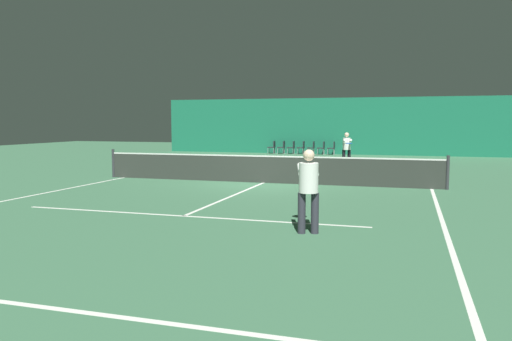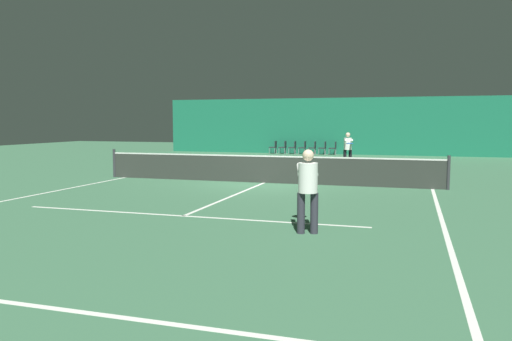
{
  "view_description": "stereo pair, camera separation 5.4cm",
  "coord_description": "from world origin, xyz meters",
  "px_view_note": "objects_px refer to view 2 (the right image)",
  "views": [
    {
      "loc": [
        4.78,
        -16.44,
        2.1
      ],
      "look_at": [
        1.2,
        -4.8,
        0.91
      ],
      "focal_mm": 35.0,
      "sensor_mm": 36.0,
      "label": 1
    },
    {
      "loc": [
        4.83,
        -16.42,
        2.1
      ],
      "look_at": [
        1.2,
        -4.8,
        0.91
      ],
      "focal_mm": 35.0,
      "sensor_mm": 36.0,
      "label": 2
    }
  ],
  "objects_px": {
    "courtside_chair_1": "(284,146)",
    "courtside_chair_5": "(323,147)",
    "player_near": "(308,185)",
    "courtside_chair_2": "(293,147)",
    "player_far": "(348,147)",
    "tennis_net": "(264,168)",
    "courtside_chair_3": "(303,147)",
    "courtside_chair_6": "(334,147)",
    "courtside_chair_4": "(313,147)",
    "courtside_chair_0": "(274,146)"
  },
  "relations": [
    {
      "from": "tennis_net",
      "to": "courtside_chair_3",
      "type": "xyz_separation_m",
      "value": [
        -1.89,
        15.44,
        -0.03
      ]
    },
    {
      "from": "tennis_net",
      "to": "courtside_chair_5",
      "type": "distance_m",
      "value": 15.46
    },
    {
      "from": "player_near",
      "to": "courtside_chair_1",
      "type": "height_order",
      "value": "player_near"
    },
    {
      "from": "courtside_chair_6",
      "to": "tennis_net",
      "type": "bearing_deg",
      "value": -0.31
    },
    {
      "from": "player_near",
      "to": "courtside_chair_2",
      "type": "bearing_deg",
      "value": -1.52
    },
    {
      "from": "tennis_net",
      "to": "courtside_chair_4",
      "type": "bearing_deg",
      "value": 94.57
    },
    {
      "from": "player_near",
      "to": "courtside_chair_6",
      "type": "distance_m",
      "value": 22.89
    },
    {
      "from": "player_near",
      "to": "player_far",
      "type": "height_order",
      "value": "player_far"
    },
    {
      "from": "tennis_net",
      "to": "courtside_chair_4",
      "type": "distance_m",
      "value": 15.49
    },
    {
      "from": "player_far",
      "to": "courtside_chair_0",
      "type": "xyz_separation_m",
      "value": [
        -5.84,
        8.13,
        -0.45
      ]
    },
    {
      "from": "player_near",
      "to": "courtside_chair_2",
      "type": "relative_size",
      "value": 1.89
    },
    {
      "from": "player_near",
      "to": "courtside_chair_4",
      "type": "relative_size",
      "value": 1.89
    },
    {
      "from": "courtside_chair_0",
      "to": "courtside_chair_2",
      "type": "bearing_deg",
      "value": 90.0
    },
    {
      "from": "tennis_net",
      "to": "courtside_chair_1",
      "type": "relative_size",
      "value": 14.29
    },
    {
      "from": "player_far",
      "to": "courtside_chair_6",
      "type": "distance_m",
      "value": 8.36
    },
    {
      "from": "tennis_net",
      "to": "player_near",
      "type": "xyz_separation_m",
      "value": [
        2.99,
        -7.25,
        0.42
      ]
    },
    {
      "from": "courtside_chair_2",
      "to": "tennis_net",
      "type": "bearing_deg",
      "value": 9.39
    },
    {
      "from": "courtside_chair_0",
      "to": "courtside_chair_2",
      "type": "relative_size",
      "value": 1.0
    },
    {
      "from": "player_near",
      "to": "courtside_chair_4",
      "type": "distance_m",
      "value": 23.09
    },
    {
      "from": "courtside_chair_0",
      "to": "courtside_chair_6",
      "type": "distance_m",
      "value": 3.96
    },
    {
      "from": "courtside_chair_2",
      "to": "courtside_chair_3",
      "type": "height_order",
      "value": "same"
    },
    {
      "from": "courtside_chair_4",
      "to": "courtside_chair_5",
      "type": "height_order",
      "value": "same"
    },
    {
      "from": "courtside_chair_0",
      "to": "player_far",
      "type": "bearing_deg",
      "value": 35.67
    },
    {
      "from": "courtside_chair_4",
      "to": "courtside_chair_5",
      "type": "bearing_deg",
      "value": 90.0
    },
    {
      "from": "courtside_chair_0",
      "to": "courtside_chair_1",
      "type": "xyz_separation_m",
      "value": [
        0.66,
        0.0,
        0.0
      ]
    },
    {
      "from": "courtside_chair_3",
      "to": "courtside_chair_6",
      "type": "xyz_separation_m",
      "value": [
        1.98,
        0.0,
        0.0
      ]
    },
    {
      "from": "player_near",
      "to": "courtside_chair_2",
      "type": "distance_m",
      "value": 23.37
    },
    {
      "from": "player_far",
      "to": "tennis_net",
      "type": "bearing_deg",
      "value": -27.24
    },
    {
      "from": "courtside_chair_3",
      "to": "courtside_chair_4",
      "type": "xyz_separation_m",
      "value": [
        0.66,
        0.0,
        0.0
      ]
    },
    {
      "from": "player_far",
      "to": "courtside_chair_5",
      "type": "relative_size",
      "value": 1.91
    },
    {
      "from": "courtside_chair_2",
      "to": "courtside_chair_5",
      "type": "relative_size",
      "value": 1.0
    },
    {
      "from": "tennis_net",
      "to": "courtside_chair_1",
      "type": "distance_m",
      "value": 15.78
    },
    {
      "from": "courtside_chair_4",
      "to": "courtside_chair_6",
      "type": "distance_m",
      "value": 1.32
    },
    {
      "from": "tennis_net",
      "to": "player_near",
      "type": "height_order",
      "value": "player_near"
    },
    {
      "from": "courtside_chair_0",
      "to": "courtside_chair_4",
      "type": "bearing_deg",
      "value": 90.0
    },
    {
      "from": "courtside_chair_3",
      "to": "courtside_chair_6",
      "type": "bearing_deg",
      "value": 90.0
    },
    {
      "from": "courtside_chair_1",
      "to": "courtside_chair_0",
      "type": "bearing_deg",
      "value": -90.0
    },
    {
      "from": "player_far",
      "to": "courtside_chair_2",
      "type": "bearing_deg",
      "value": -163.18
    },
    {
      "from": "player_far",
      "to": "courtside_chair_0",
      "type": "height_order",
      "value": "player_far"
    },
    {
      "from": "courtside_chair_1",
      "to": "courtside_chair_4",
      "type": "height_order",
      "value": "same"
    },
    {
      "from": "player_near",
      "to": "player_far",
      "type": "xyz_separation_m",
      "value": [
        -1.03,
        14.57,
        0.01
      ]
    },
    {
      "from": "courtside_chair_5",
      "to": "courtside_chair_6",
      "type": "relative_size",
      "value": 1.0
    },
    {
      "from": "player_near",
      "to": "courtside_chair_1",
      "type": "distance_m",
      "value": 23.53
    },
    {
      "from": "player_near",
      "to": "courtside_chair_2",
      "type": "xyz_separation_m",
      "value": [
        -5.54,
        22.7,
        -0.44
      ]
    },
    {
      "from": "courtside_chair_2",
      "to": "courtside_chair_3",
      "type": "distance_m",
      "value": 0.66
    },
    {
      "from": "courtside_chair_5",
      "to": "courtside_chair_3",
      "type": "bearing_deg",
      "value": -90.0
    },
    {
      "from": "courtside_chair_2",
      "to": "courtside_chair_3",
      "type": "relative_size",
      "value": 1.0
    },
    {
      "from": "courtside_chair_1",
      "to": "courtside_chair_5",
      "type": "relative_size",
      "value": 1.0
    },
    {
      "from": "courtside_chair_3",
      "to": "courtside_chair_4",
      "type": "relative_size",
      "value": 1.0
    },
    {
      "from": "courtside_chair_1",
      "to": "courtside_chair_3",
      "type": "distance_m",
      "value": 1.32
    }
  ]
}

